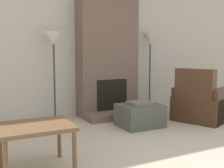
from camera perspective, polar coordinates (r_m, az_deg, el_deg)
name	(u,v)px	position (r m, az deg, el deg)	size (l,w,h in m)	color
wall_back	(102,46)	(5.48, -2.03, 7.67)	(7.26, 0.06, 2.60)	#BCB7AD
fireplace	(108,49)	(5.26, -0.89, 7.09)	(1.13, 0.76, 2.60)	brown
ottoman	(140,115)	(4.55, 5.68, -6.27)	(0.66, 0.55, 0.41)	#474C42
armchair	(200,104)	(5.12, 17.48, -3.97)	(1.08, 1.07, 0.92)	#422819
side_table	(35,131)	(2.93, -15.30, -9.11)	(0.71, 0.59, 0.48)	brown
floor_lamp_left	(54,44)	(4.84, -11.79, 8.01)	(0.32, 0.32, 1.53)	#333333
floor_lamp_right	(150,44)	(5.69, 7.78, 8.10)	(0.32, 0.32, 1.55)	#333333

